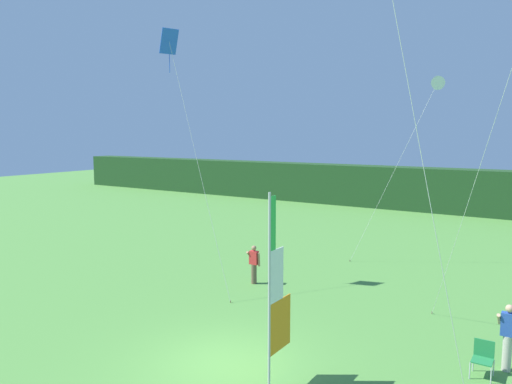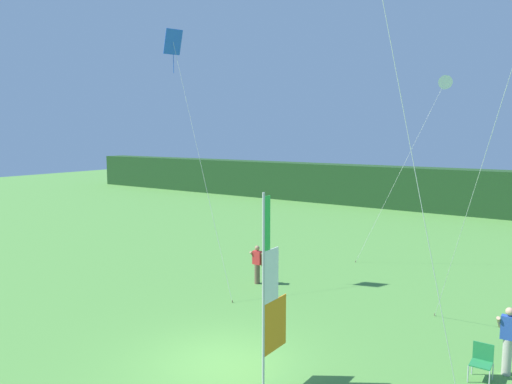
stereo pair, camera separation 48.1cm
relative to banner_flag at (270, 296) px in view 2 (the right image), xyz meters
The scene contains 8 objects.
ground_plane 2.89m from the banner_flag, behind, with size 120.00×120.00×0.00m, color #518E3D.
distant_treeline 29.63m from the banner_flag, 93.43° to the left, with size 80.00×2.40×3.38m, color #1E421E.
banner_flag is the anchor object (origin of this frame).
person_near_banner 6.15m from the banner_flag, 40.42° to the left, with size 0.55×0.48×1.75m.
person_mid_field 8.23m from the banner_flag, 126.63° to the left, with size 0.55×0.48×1.57m.
folding_chair 5.53m from the banner_flag, 38.62° to the left, with size 0.51×0.51×0.89m.
kite_white_delta_1 14.87m from the banner_flag, 88.41° to the left, with size 3.60×2.07×8.64m.
kite_blue_diamond_5 11.12m from the banner_flag, 147.40° to the left, with size 3.60×1.04×10.02m.
Camera 2 is at (7.73, -9.48, 6.04)m, focal length 34.01 mm.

